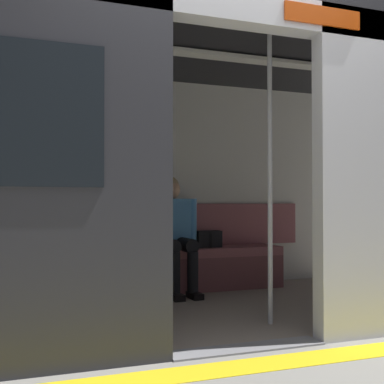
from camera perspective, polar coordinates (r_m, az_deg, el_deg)
name	(u,v)px	position (r m, az deg, el deg)	size (l,w,h in m)	color
ground_plane	(247,349)	(3.25, 6.19, -17.18)	(60.00, 60.00, 0.00)	gray
platform_edge_strip	(271,363)	(2.99, 8.90, -18.52)	(8.00, 0.24, 0.01)	yellow
train_car	(178,128)	(4.16, -1.63, 7.25)	(6.40, 2.53, 2.31)	silver
bench_seat	(155,259)	(5.04, -4.25, -7.60)	(2.72, 0.44, 0.43)	#935156
person_seated	(173,227)	(5.01, -2.21, -3.92)	(0.55, 0.68, 1.16)	#4C8CC6
handbag	(208,239)	(5.24, 1.83, -5.32)	(0.26, 0.15, 0.17)	black
book	(135,248)	(4.99, -6.46, -6.34)	(0.15, 0.22, 0.03)	#33723F
grab_pole_door	(156,174)	(3.40, -4.06, 1.98)	(0.04, 0.04, 2.17)	silver
grab_pole_far	(270,177)	(3.77, 8.79, 1.68)	(0.04, 0.04, 2.17)	silver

